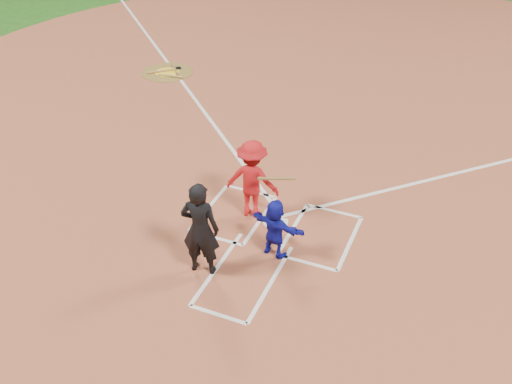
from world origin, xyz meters
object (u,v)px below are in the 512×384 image
at_px(home_plate, 277,224).
at_px(batter_at_plate, 252,179).
at_px(on_deck_circle, 167,72).
at_px(umpire, 200,229).
at_px(catcher, 275,228).

bearing_deg(home_plate, batter_at_plate, -13.65).
xyz_separation_m(on_deck_circle, umpire, (5.54, -8.14, 0.97)).
relative_size(home_plate, catcher, 0.48).
bearing_deg(batter_at_plate, catcher, -48.66).
bearing_deg(umpire, home_plate, -121.99).
relative_size(on_deck_circle, umpire, 0.88).
distance_m(on_deck_circle, batter_at_plate, 8.41).
height_order(home_plate, catcher, catcher).
relative_size(on_deck_circle, batter_at_plate, 0.97).
bearing_deg(catcher, on_deck_circle, -35.19).
bearing_deg(on_deck_circle, home_plate, -44.85).
distance_m(home_plate, on_deck_circle, 8.91).
bearing_deg(batter_at_plate, umpire, -94.40).
xyz_separation_m(home_plate, umpire, (-0.77, -1.86, 0.96)).
relative_size(catcher, umpire, 0.64).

